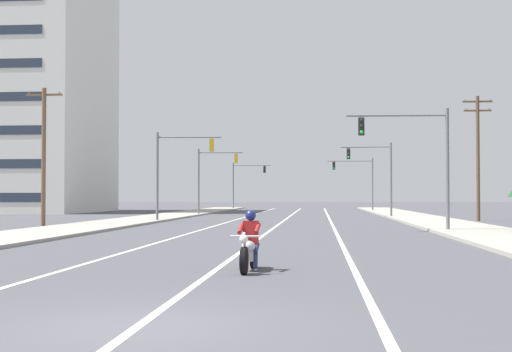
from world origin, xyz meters
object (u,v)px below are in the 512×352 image
Objects in this scene: traffic_signal_near_left at (176,163)px; traffic_signal_far_right at (359,176)px; traffic_signal_near_right at (418,150)px; utility_pole_left_near at (44,153)px; traffic_signal_mid_left at (211,172)px; utility_pole_right_far at (478,153)px; traffic_signal_far_left at (244,178)px; traffic_signal_mid_right at (377,169)px; motorcycle_with_rider at (249,247)px.

traffic_signal_far_right is at bearing 67.85° from traffic_signal_near_left.
utility_pole_left_near is at bearing 167.26° from traffic_signal_near_right.
utility_pole_right_far is at bearing -33.40° from traffic_signal_mid_left.
traffic_signal_far_right and traffic_signal_far_left have the same top height.
traffic_signal_near_right is at bearing -76.00° from traffic_signal_far_left.
traffic_signal_mid_right is at bearing -89.84° from traffic_signal_far_right.
traffic_signal_far_left is at bearing 116.23° from utility_pole_right_far.
traffic_signal_far_right is at bearing 90.28° from traffic_signal_near_right.
traffic_signal_near_right is 19.38m from traffic_signal_near_left.
traffic_signal_near_left is 1.00× the size of traffic_signal_mid_right.
utility_pole_right_far reaches higher than traffic_signal_far_right.
traffic_signal_far_right is 0.76× the size of utility_pole_left_near.
traffic_signal_far_right is 48.27m from utility_pole_left_near.
utility_pole_right_far reaches higher than traffic_signal_near_left.
traffic_signal_near_left is at bearing -89.41° from traffic_signal_mid_left.
motorcycle_with_rider is at bearing -59.16° from utility_pole_left_near.
utility_pole_right_far reaches higher than traffic_signal_near_right.
traffic_signal_mid_left is (-0.18, 17.97, -0.02)m from traffic_signal_near_left.
motorcycle_with_rider is 0.35× the size of traffic_signal_mid_right.
traffic_signal_near_left is 1.00× the size of traffic_signal_far_right.
traffic_signal_near_left is 0.69× the size of utility_pole_right_far.
traffic_signal_far_right is (-0.07, 24.57, 0.07)m from traffic_signal_mid_right.
traffic_signal_mid_left is at bearing -90.20° from traffic_signal_far_left.
traffic_signal_far_left is 0.76× the size of utility_pole_left_near.
traffic_signal_mid_left is 0.69× the size of utility_pole_right_far.
motorcycle_with_rider is 0.35× the size of traffic_signal_mid_left.
traffic_signal_near_left is 17.97m from traffic_signal_mid_left.
traffic_signal_far_right is at bearing 50.35° from traffic_signal_mid_left.
traffic_signal_far_left is at bearing 142.17° from traffic_signal_far_right.
utility_pole_right_far is (6.46, 16.36, 0.73)m from traffic_signal_near_right.
traffic_signal_mid_left is 26.44m from utility_pole_left_near.
traffic_signal_mid_right is 28.28m from utility_pole_left_near.
traffic_signal_far_right is 32.62m from utility_pole_right_far.
traffic_signal_far_right is at bearing -37.83° from traffic_signal_far_left.
utility_pole_left_near is 0.91× the size of utility_pole_right_far.
utility_pole_right_far is (21.43, -14.13, 0.79)m from traffic_signal_mid_left.
traffic_signal_mid_right is at bearing 90.40° from traffic_signal_near_right.
traffic_signal_mid_left is at bearing -129.65° from traffic_signal_far_right.
traffic_signal_near_right and traffic_signal_mid_right have the same top height.
traffic_signal_mid_left is 1.00× the size of traffic_signal_far_left.
traffic_signal_near_left is 1.00× the size of traffic_signal_far_left.
traffic_signal_far_right is at bearing 101.84° from utility_pole_right_far.
traffic_signal_far_right is 18.53m from traffic_signal_far_left.
traffic_signal_near_left is at bearing -169.77° from utility_pole_right_far.
utility_pole_right_far is at bearing -47.98° from traffic_signal_mid_right.
traffic_signal_far_right is at bearing 64.27° from utility_pole_left_near.
utility_pole_left_near is 29.97m from utility_pole_right_far.
utility_pole_right_far is at bearing 10.23° from traffic_signal_near_left.
traffic_signal_mid_right is (6.48, 43.28, 3.47)m from motorcycle_with_rider.
traffic_signal_near_right is 23.71m from traffic_signal_mid_right.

